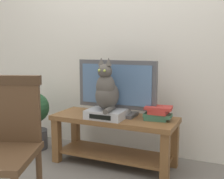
# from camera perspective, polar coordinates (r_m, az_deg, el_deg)

# --- Properties ---
(back_wall) EXTENTS (7.00, 0.12, 2.80)m
(back_wall) POSITION_cam_1_polar(r_m,az_deg,el_deg) (3.08, 3.85, 13.97)
(back_wall) COLOR silver
(back_wall) RESTS_ON ground
(tv_stand) EXTENTS (1.15, 0.44, 0.46)m
(tv_stand) POSITION_cam_1_polar(r_m,az_deg,el_deg) (2.75, 0.44, -8.27)
(tv_stand) COLOR brown
(tv_stand) RESTS_ON ground
(tv) EXTENTS (0.76, 0.20, 0.52)m
(tv) POSITION_cam_1_polar(r_m,az_deg,el_deg) (2.71, 0.92, 0.40)
(tv) COLOR #4C4C51
(tv) RESTS_ON tv_stand
(media_box) EXTENTS (0.34, 0.30, 0.08)m
(media_box) POSITION_cam_1_polar(r_m,az_deg,el_deg) (2.66, -0.94, -4.70)
(media_box) COLOR #BCBCC1
(media_box) RESTS_ON tv_stand
(cat) EXTENTS (0.20, 0.33, 0.47)m
(cat) POSITION_cam_1_polar(r_m,az_deg,el_deg) (2.60, -1.07, -0.16)
(cat) COLOR #514C47
(cat) RESTS_ON media_box
(book_stack) EXTENTS (0.25, 0.19, 0.12)m
(book_stack) POSITION_cam_1_polar(r_m,az_deg,el_deg) (2.60, 8.92, -4.57)
(book_stack) COLOR #38664C
(book_stack) RESTS_ON tv_stand
(potted_plant) EXTENTS (0.32, 0.32, 0.62)m
(potted_plant) POSITION_cam_1_polar(r_m,az_deg,el_deg) (3.25, -14.92, -5.30)
(potted_plant) COLOR #47474C
(potted_plant) RESTS_ON ground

